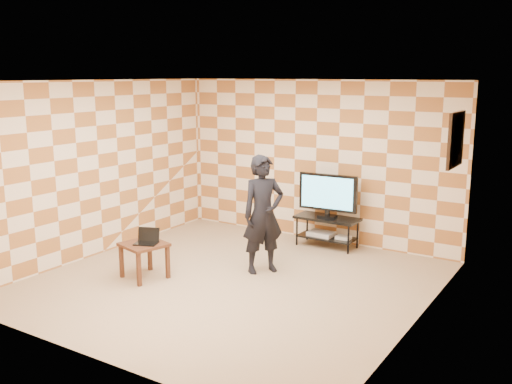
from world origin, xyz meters
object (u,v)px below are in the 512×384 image
Objects in this scene: tv_stand at (327,225)px; side_table at (144,249)px; tv at (328,193)px; person at (263,214)px.

side_table is (-1.52, -2.68, 0.04)m from tv_stand.
tv_stand is at bearing 86.32° from tv.
person is at bearing -99.46° from tv_stand.
tv reaches higher than tv_stand.
tv_stand is at bearing 26.25° from person.
person reaches higher than tv_stand.
tv is 3.11m from side_table.
tv_stand is 0.53m from tv.
tv reaches higher than side_table.
person is (-0.26, -1.58, 0.48)m from tv_stand.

